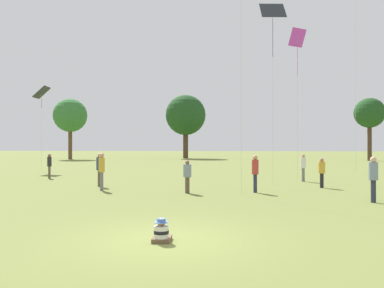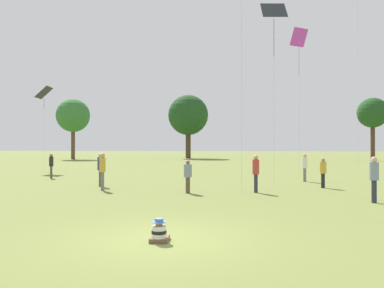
# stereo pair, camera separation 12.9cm
# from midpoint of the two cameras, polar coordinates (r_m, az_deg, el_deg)

# --- Properties ---
(ground_plane) EXTENTS (300.00, 300.00, 0.00)m
(ground_plane) POSITION_cam_midpoint_polar(r_m,az_deg,el_deg) (9.11, -4.65, -14.27)
(ground_plane) COLOR olive
(seated_toddler) EXTENTS (0.43, 0.53, 0.55)m
(seated_toddler) POSITION_cam_midpoint_polar(r_m,az_deg,el_deg) (8.83, -5.10, -13.26)
(seated_toddler) COLOR brown
(seated_toddler) RESTS_ON ground
(person_standing_0) EXTENTS (0.37, 0.37, 1.66)m
(person_standing_0) POSITION_cam_midpoint_polar(r_m,az_deg,el_deg) (27.16, -21.03, -2.77)
(person_standing_0) COLOR brown
(person_standing_0) RESTS_ON ground
(person_standing_1) EXTENTS (0.53, 0.53, 1.53)m
(person_standing_1) POSITION_cam_midpoint_polar(r_m,az_deg,el_deg) (17.44, -0.93, -4.57)
(person_standing_1) COLOR brown
(person_standing_1) RESTS_ON ground
(person_standing_2) EXTENTS (0.48, 0.48, 1.82)m
(person_standing_2) POSITION_cam_midpoint_polar(r_m,az_deg,el_deg) (20.87, -14.08, -3.33)
(person_standing_2) COLOR brown
(person_standing_2) RESTS_ON ground
(person_standing_3) EXTENTS (0.49, 0.49, 1.79)m
(person_standing_3) POSITION_cam_midpoint_polar(r_m,az_deg,el_deg) (16.13, 25.70, -4.27)
(person_standing_3) COLOR #282D42
(person_standing_3) RESTS_ON ground
(person_standing_4) EXTENTS (0.43, 0.43, 1.77)m
(person_standing_4) POSITION_cam_midpoint_polar(r_m,az_deg,el_deg) (17.87, 9.40, -3.90)
(person_standing_4) COLOR #282D42
(person_standing_4) RESTS_ON ground
(person_standing_5) EXTENTS (0.42, 0.42, 1.85)m
(person_standing_5) POSITION_cam_midpoint_polar(r_m,az_deg,el_deg) (18.98, -13.79, -3.49)
(person_standing_5) COLOR slate
(person_standing_5) RESTS_ON ground
(person_standing_6) EXTENTS (0.48, 0.48, 1.56)m
(person_standing_6) POSITION_cam_midpoint_polar(r_m,az_deg,el_deg) (20.80, 19.00, -3.79)
(person_standing_6) COLOR black
(person_standing_6) RESTS_ON ground
(person_standing_7) EXTENTS (0.43, 0.43, 1.70)m
(person_standing_7) POSITION_cam_midpoint_polar(r_m,az_deg,el_deg) (24.08, 16.44, -3.09)
(person_standing_7) COLOR slate
(person_standing_7) RESTS_ON ground
(kite_1) EXTENTS (1.25, 1.57, 7.40)m
(kite_1) POSITION_cam_midpoint_polar(r_m,az_deg,el_deg) (35.64, -22.03, 7.19)
(kite_1) COLOR #1E2328
(kite_1) RESTS_ON ground
(kite_2) EXTENTS (1.47, 1.05, 10.31)m
(kite_2) POSITION_cam_midpoint_polar(r_m,az_deg,el_deg) (22.55, 12.03, 18.87)
(kite_2) COLOR #1E2328
(kite_2) RESTS_ON ground
(kite_3) EXTENTS (1.26, 1.06, 9.97)m
(kite_3) POSITION_cam_midpoint_polar(r_m,az_deg,el_deg) (26.74, 15.62, 14.89)
(kite_3) COLOR #B738C6
(kite_3) RESTS_ON ground
(distant_tree_0) EXTENTS (5.47, 5.47, 9.96)m
(distant_tree_0) POSITION_cam_midpoint_polar(r_m,az_deg,el_deg) (64.84, -18.12, 4.12)
(distant_tree_0) COLOR brown
(distant_tree_0) RESTS_ON ground
(distant_tree_1) EXTENTS (7.11, 7.11, 11.23)m
(distant_tree_1) POSITION_cam_midpoint_polar(r_m,az_deg,el_deg) (66.46, -1.04, 4.38)
(distant_tree_1) COLOR #473323
(distant_tree_1) RESTS_ON ground
(distant_tree_2) EXTENTS (4.41, 4.41, 9.29)m
(distant_tree_2) POSITION_cam_midpoint_polar(r_m,az_deg,el_deg) (61.29, 25.37, 4.22)
(distant_tree_2) COLOR #473323
(distant_tree_2) RESTS_ON ground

